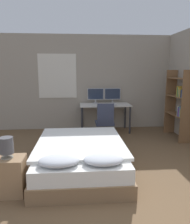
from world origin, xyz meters
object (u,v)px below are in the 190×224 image
object	(u,v)px
keyboard	(106,105)
bookshelf	(180,101)
bed	(81,156)
nightstand	(9,176)
bedside_lamp	(7,146)
monitor_left	(96,95)
computer_mouse	(116,105)
desk	(105,108)
office_chair	(105,125)
monitor_right	(112,95)

from	to	relation	value
keyboard	bookshelf	size ratio (longest dim) A/B	0.20
bed	nightstand	world-z (taller)	bed
nightstand	bedside_lamp	bearing A→B (deg)	153.43
nightstand	monitor_left	xyz separation A→B (m)	(1.48, 3.34, 0.75)
computer_mouse	bookshelf	bearing A→B (deg)	-21.62
nightstand	bookshelf	xyz separation A→B (m)	(3.49, 2.25, 0.69)
desk	computer_mouse	world-z (taller)	computer_mouse
keyboard	bed	bearing A→B (deg)	-108.44
computer_mouse	bookshelf	xyz separation A→B (m)	(1.50, -0.59, 0.16)
monitor_left	keyboard	bearing A→B (deg)	-63.48
bed	computer_mouse	size ratio (longest dim) A/B	29.46
bookshelf	bedside_lamp	bearing A→B (deg)	-147.12
nightstand	office_chair	distance (m)	2.84
monitor_right	computer_mouse	bearing A→B (deg)	-88.13
monitor_left	bookshelf	world-z (taller)	bookshelf
bedside_lamp	office_chair	world-z (taller)	office_chair
desk	office_chair	bearing A→B (deg)	-97.57
desk	monitor_left	world-z (taller)	monitor_left
office_chair	nightstand	bearing A→B (deg)	-124.84
computer_mouse	bookshelf	world-z (taller)	bookshelf
nightstand	desk	bearing A→B (deg)	60.84
bookshelf	monitor_right	bearing A→B (deg)	144.37
office_chair	bedside_lamp	bearing A→B (deg)	-124.84
bed	office_chair	world-z (taller)	office_chair
nightstand	keyboard	bearing A→B (deg)	58.79
bed	bookshelf	size ratio (longest dim) A/B	1.20
monitor_right	keyboard	size ratio (longest dim) A/B	1.35
monitor_right	office_chair	size ratio (longest dim) A/B	0.50
monitor_left	office_chair	size ratio (longest dim) A/B	0.50
bedside_lamp	monitor_right	size ratio (longest dim) A/B	0.62
bedside_lamp	monitor_left	xyz separation A→B (m)	(1.48, 3.34, 0.32)
nightstand	office_chair	xyz separation A→B (m)	(1.62, 2.33, 0.10)
monitor_right	bedside_lamp	bearing A→B (deg)	-120.54
monitor_left	monitor_right	bearing A→B (deg)	0.00
nightstand	monitor_right	size ratio (longest dim) A/B	1.15
bed	nightstand	distance (m)	1.21
bed	desk	world-z (taller)	desk
bed	bookshelf	distance (m)	3.03
bedside_lamp	computer_mouse	size ratio (longest dim) A/B	4.13
desk	monitor_right	xyz separation A→B (m)	(0.25, 0.25, 0.34)
bedside_lamp	bookshelf	distance (m)	4.16
nightstand	bedside_lamp	xyz separation A→B (m)	(-0.00, 0.00, 0.43)
desk	keyboard	world-z (taller)	keyboard
computer_mouse	office_chair	bearing A→B (deg)	-125.18
desk	keyboard	size ratio (longest dim) A/B	4.05
nightstand	bedside_lamp	world-z (taller)	bedside_lamp
nightstand	desk	world-z (taller)	desk
monitor_left	monitor_right	world-z (taller)	same
bed	nightstand	xyz separation A→B (m)	(-1.00, -0.67, 0.02)
nightstand	computer_mouse	xyz separation A→B (m)	(1.99, 2.85, 0.53)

